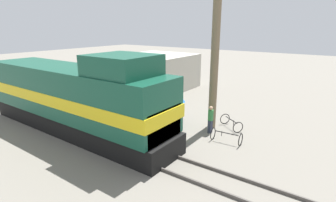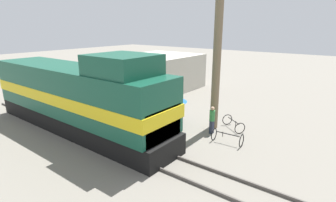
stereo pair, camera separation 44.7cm
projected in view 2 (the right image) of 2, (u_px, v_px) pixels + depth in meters
ground_plane at (135, 151)px, 14.19m from camera, size 120.00×120.00×0.00m
rail_near at (125, 154)px, 13.62m from camera, size 0.08×30.36×0.15m
rail_far at (144, 145)px, 14.71m from camera, size 0.08×30.36×0.15m
locomotive at (80, 98)px, 16.30m from camera, size 3.17×14.88×5.14m
utility_pole at (218, 43)px, 15.95m from camera, size 1.80×0.51×11.00m
vendor_umbrella at (169, 98)px, 17.31m from camera, size 2.35×2.35×2.21m
billboard_sign at (134, 74)px, 20.48m from camera, size 1.68×0.12×3.95m
shrub_cluster at (161, 114)px, 18.35m from camera, size 1.11×1.11×1.11m
person_bystander at (212, 119)px, 16.24m from camera, size 0.34×0.34×1.75m
bicycle at (233, 124)px, 17.08m from camera, size 1.60×1.79×0.73m
bicycle_spare at (227, 137)px, 14.98m from camera, size 0.84×1.75×0.74m
building_block_distant at (160, 72)px, 28.01m from camera, size 7.61×6.93×3.58m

